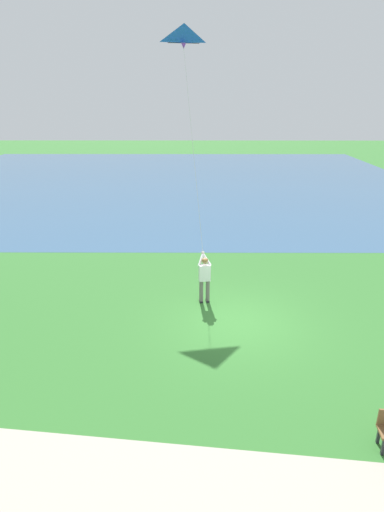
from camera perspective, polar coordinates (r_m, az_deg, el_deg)
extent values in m
plane|color=#33702D|center=(14.03, 6.42, -9.08)|extent=(120.00, 120.00, 0.00)
cube|color=#385B7F|center=(37.37, -3.66, 10.27)|extent=(36.00, 44.00, 0.01)
cube|color=#ADA393|center=(9.05, -3.48, -29.83)|extent=(5.92, 32.07, 0.02)
cube|color=#232328|center=(15.24, 1.24, -6.21)|extent=(0.25, 0.15, 0.06)
cylinder|color=slate|center=(15.04, 1.27, -4.83)|extent=(0.14, 0.14, 0.82)
cube|color=#232328|center=(15.28, 2.14, -6.15)|extent=(0.25, 0.15, 0.06)
cylinder|color=slate|center=(15.08, 2.17, -4.76)|extent=(0.14, 0.14, 0.82)
cube|color=white|center=(14.76, 1.75, -2.32)|extent=(0.28, 0.43, 0.60)
sphere|color=tan|center=(14.58, 1.77, -0.66)|extent=(0.22, 0.22, 0.22)
ellipsoid|color=olive|center=(14.55, 1.78, -0.54)|extent=(0.26, 0.26, 0.13)
cylinder|color=white|center=(14.77, 1.28, -0.40)|extent=(0.55, 0.28, 0.43)
cylinder|color=white|center=(14.80, 1.95, -0.36)|extent=(0.50, 0.41, 0.43)
sphere|color=tan|center=(14.89, 1.52, 0.31)|extent=(0.10, 0.10, 0.10)
pyramid|color=blue|center=(18.70, -1.07, 28.24)|extent=(0.65, 1.42, 0.67)
cone|color=purple|center=(18.84, -1.16, 26.89)|extent=(0.23, 0.23, 0.22)
cylinder|color=black|center=(18.85, -1.16, 27.22)|extent=(0.24, 1.28, 0.02)
cylinder|color=silver|center=(16.42, 0.10, 15.10)|extent=(4.85, 0.77, 7.13)
cube|color=#2D2D33|center=(10.30, 24.80, -22.63)|extent=(0.07, 0.07, 0.45)
cube|color=#2D2D33|center=(10.52, 24.27, -21.45)|extent=(0.07, 0.07, 0.45)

